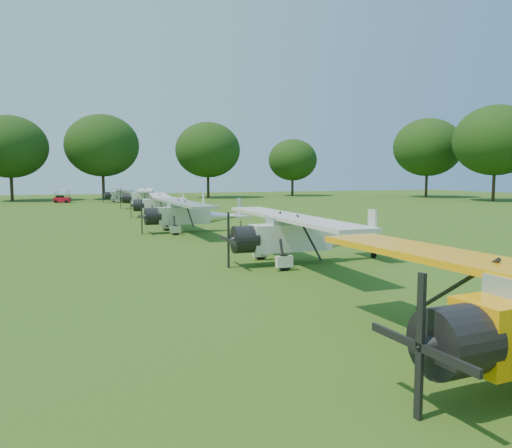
{
  "coord_description": "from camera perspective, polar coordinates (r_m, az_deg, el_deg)",
  "views": [
    {
      "loc": [
        -7.7,
        -22.84,
        3.76
      ],
      "look_at": [
        0.84,
        -0.59,
        1.4
      ],
      "focal_mm": 35.0,
      "sensor_mm": 36.0,
      "label": 1
    }
  ],
  "objects": [
    {
      "name": "aircraft_7",
      "position": [
        70.7,
        -14.83,
        3.34
      ],
      "size": [
        6.25,
        9.93,
        1.95
      ],
      "rotation": [
        0.0,
        0.0,
        0.13
      ],
      "color": "silver",
      "rests_on": "ground"
    },
    {
      "name": "aircraft_4",
      "position": [
        33.03,
        -7.42,
        1.33
      ],
      "size": [
        7.05,
        11.21,
        2.21
      ],
      "rotation": [
        0.0,
        0.0,
        0.02
      ],
      "color": "silver",
      "rests_on": "ground"
    },
    {
      "name": "golf_cart",
      "position": [
        71.95,
        -21.3,
        2.73
      ],
      "size": [
        2.25,
        1.73,
        1.7
      ],
      "rotation": [
        0.0,
        0.0,
        -0.3
      ],
      "color": "red",
      "rests_on": "ground"
    },
    {
      "name": "aircraft_6",
      "position": [
        57.49,
        -11.89,
        3.13
      ],
      "size": [
        7.41,
        11.73,
        2.3
      ],
      "rotation": [
        0.0,
        0.0,
        -0.17
      ],
      "color": "silver",
      "rests_on": "ground"
    },
    {
      "name": "ground",
      "position": [
        24.4,
        -2.35,
        -3.21
      ],
      "size": [
        160.0,
        160.0,
        0.0
      ],
      "primitive_type": "plane",
      "color": "#2B5415",
      "rests_on": "ground"
    },
    {
      "name": "aircraft_3",
      "position": [
        21.29,
        5.32,
        -0.95
      ],
      "size": [
        7.2,
        11.44,
        2.26
      ],
      "rotation": [
        0.0,
        0.0,
        -0.02
      ],
      "color": "silver",
      "rests_on": "ground"
    },
    {
      "name": "tree_belt",
      "position": [
        25.97,
        5.21,
        15.09
      ],
      "size": [
        137.36,
        130.27,
        14.52
      ],
      "color": "#302012",
      "rests_on": "ground"
    },
    {
      "name": "aircraft_5",
      "position": [
        45.18,
        -10.16,
        2.39
      ],
      "size": [
        6.89,
        10.94,
        2.15
      ],
      "rotation": [
        0.0,
        0.0,
        -0.12
      ],
      "color": "silver",
      "rests_on": "ground"
    }
  ]
}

